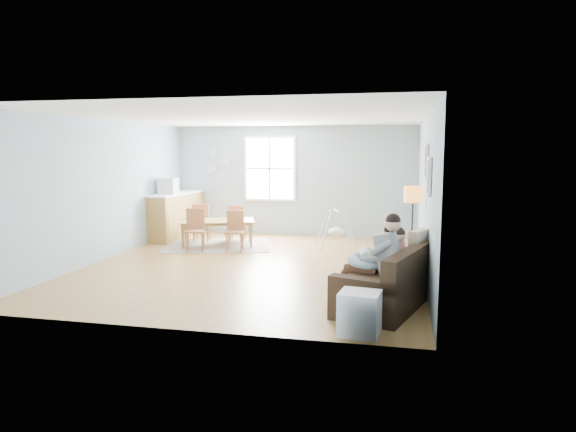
% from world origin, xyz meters
% --- Properties ---
extents(room, '(8.40, 9.40, 3.90)m').
position_xyz_m(room, '(0.00, 0.00, 2.42)').
color(room, olive).
extents(window, '(1.32, 0.08, 1.62)m').
position_xyz_m(window, '(-0.60, 3.46, 1.65)').
color(window, white).
rests_on(window, room).
extents(pictures, '(0.05, 1.34, 0.74)m').
position_xyz_m(pictures, '(2.97, -1.05, 1.85)').
color(pictures, white).
rests_on(pictures, room).
extents(wall_plates, '(0.67, 0.02, 0.66)m').
position_xyz_m(wall_plates, '(-2.00, 3.47, 1.83)').
color(wall_plates, '#92A4AF').
rests_on(wall_plates, room).
extents(sofa, '(1.45, 2.21, 0.83)m').
position_xyz_m(sofa, '(2.51, -1.94, 0.29)').
color(sofa, black).
rests_on(sofa, room).
extents(green_throw, '(1.11, 0.98, 0.04)m').
position_xyz_m(green_throw, '(2.64, -1.27, 0.53)').
color(green_throw, '#155C28').
rests_on(green_throw, sofa).
extents(beige_pillow, '(0.32, 0.49, 0.48)m').
position_xyz_m(beige_pillow, '(2.87, -1.49, 0.75)').
color(beige_pillow, '#B8AE8C').
rests_on(beige_pillow, sofa).
extents(father, '(0.95, 0.52, 1.30)m').
position_xyz_m(father, '(2.29, -2.18, 0.70)').
color(father, gray).
rests_on(father, sofa).
extents(nursing_pillow, '(0.64, 0.63, 0.21)m').
position_xyz_m(nursing_pillow, '(2.15, -2.13, 0.64)').
color(nursing_pillow, '#A9C2D3').
rests_on(nursing_pillow, father).
extents(infant, '(0.16, 0.39, 0.14)m').
position_xyz_m(infant, '(2.15, -2.10, 0.73)').
color(infant, silver).
rests_on(infant, nursing_pillow).
extents(toddler, '(0.58, 0.44, 0.85)m').
position_xyz_m(toddler, '(2.49, -1.74, 0.71)').
color(toddler, white).
rests_on(toddler, sofa).
extents(floor_lamp, '(0.30, 0.30, 1.51)m').
position_xyz_m(floor_lamp, '(2.80, -0.09, 1.25)').
color(floor_lamp, black).
rests_on(floor_lamp, room).
extents(storage_cube, '(0.50, 0.46, 0.51)m').
position_xyz_m(storage_cube, '(2.15, -3.20, 0.25)').
color(storage_cube, white).
rests_on(storage_cube, room).
extents(rug, '(2.67, 2.28, 0.01)m').
position_xyz_m(rug, '(-1.35, 1.68, 0.01)').
color(rug, gray).
rests_on(rug, room).
extents(dining_table, '(1.82, 1.38, 0.57)m').
position_xyz_m(dining_table, '(-1.35, 1.68, 0.28)').
color(dining_table, olive).
rests_on(dining_table, rug).
extents(chair_sw, '(0.50, 0.50, 0.89)m').
position_xyz_m(chair_sw, '(-1.61, 1.03, 0.50)').
color(chair_sw, brown).
rests_on(chair_sw, rug).
extents(chair_se, '(0.45, 0.45, 0.84)m').
position_xyz_m(chair_se, '(-0.80, 1.24, 0.47)').
color(chair_se, brown).
rests_on(chair_se, rug).
extents(chair_nw, '(0.46, 0.46, 0.88)m').
position_xyz_m(chair_nw, '(-1.90, 2.12, 0.50)').
color(chair_nw, brown).
rests_on(chair_nw, rug).
extents(chair_ne, '(0.44, 0.44, 0.84)m').
position_xyz_m(chair_ne, '(-1.11, 2.34, 0.47)').
color(chair_ne, brown).
rests_on(chair_ne, rug).
extents(counter, '(0.72, 1.99, 1.09)m').
position_xyz_m(counter, '(-2.70, 2.50, 0.55)').
color(counter, olive).
rests_on(counter, room).
extents(monitor, '(0.40, 0.38, 0.37)m').
position_xyz_m(monitor, '(-2.71, 2.13, 1.28)').
color(monitor, silver).
rests_on(monitor, counter).
extents(baby_swing, '(1.02, 1.03, 0.83)m').
position_xyz_m(baby_swing, '(1.26, 1.91, 0.37)').
color(baby_swing, silver).
rests_on(baby_swing, room).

